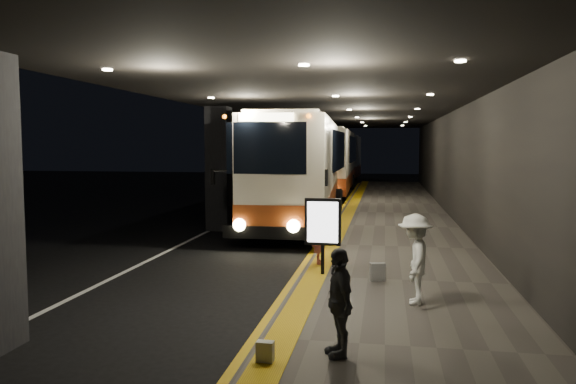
% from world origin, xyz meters
% --- Properties ---
extents(ground, '(90.00, 90.00, 0.00)m').
position_xyz_m(ground, '(0.00, 0.00, 0.00)').
color(ground, black).
extents(lane_line_white, '(0.12, 50.00, 0.01)m').
position_xyz_m(lane_line_white, '(-1.80, 5.00, 0.01)').
color(lane_line_white, silver).
rests_on(lane_line_white, ground).
extents(kerb_stripe_yellow, '(0.18, 50.00, 0.01)m').
position_xyz_m(kerb_stripe_yellow, '(2.35, 5.00, 0.01)').
color(kerb_stripe_yellow, gold).
rests_on(kerb_stripe_yellow, ground).
extents(sidewalk, '(4.50, 50.00, 0.15)m').
position_xyz_m(sidewalk, '(4.75, 5.00, 0.07)').
color(sidewalk, '#514C44').
rests_on(sidewalk, ground).
extents(tactile_strip, '(0.50, 50.00, 0.01)m').
position_xyz_m(tactile_strip, '(2.85, 5.00, 0.16)').
color(tactile_strip, gold).
rests_on(tactile_strip, sidewalk).
extents(terminal_wall, '(0.10, 50.00, 6.00)m').
position_xyz_m(terminal_wall, '(7.00, 5.00, 3.00)').
color(terminal_wall, black).
rests_on(terminal_wall, ground).
extents(support_columns, '(0.80, 24.80, 4.40)m').
position_xyz_m(support_columns, '(-1.50, 4.00, 2.20)').
color(support_columns, black).
rests_on(support_columns, ground).
extents(canopy, '(9.00, 50.00, 0.40)m').
position_xyz_m(canopy, '(2.50, 5.00, 4.60)').
color(canopy, black).
rests_on(canopy, support_columns).
extents(coach_main, '(3.30, 12.80, 3.96)m').
position_xyz_m(coach_main, '(1.06, 6.35, 1.90)').
color(coach_main, beige).
rests_on(coach_main, ground).
extents(coach_second, '(2.86, 12.45, 3.90)m').
position_xyz_m(coach_second, '(0.98, 19.31, 1.87)').
color(coach_second, beige).
rests_on(coach_second, ground).
extents(coach_third, '(2.91, 12.02, 3.75)m').
position_xyz_m(coach_third, '(0.77, 29.28, 1.80)').
color(coach_third, beige).
rests_on(coach_third, ground).
extents(passenger_boarding, '(0.49, 0.65, 1.62)m').
position_xyz_m(passenger_boarding, '(2.80, -1.81, 0.96)').
color(passenger_boarding, '#D66364').
rests_on(passenger_boarding, sidewalk).
extents(passenger_waiting_white, '(0.57, 1.10, 1.66)m').
position_xyz_m(passenger_waiting_white, '(4.91, -4.97, 0.98)').
color(passenger_waiting_white, white).
rests_on(passenger_waiting_white, sidewalk).
extents(passenger_waiting_grey, '(0.73, 0.99, 1.51)m').
position_xyz_m(passenger_waiting_grey, '(3.75, -7.77, 0.90)').
color(passenger_waiting_grey, '#4B4C50').
rests_on(passenger_waiting_grey, sidewalk).
extents(bag_polka, '(0.35, 0.24, 0.39)m').
position_xyz_m(bag_polka, '(4.23, -3.36, 0.34)').
color(bag_polka, black).
rests_on(bag_polka, sidewalk).
extents(bag_plain, '(0.24, 0.15, 0.29)m').
position_xyz_m(bag_plain, '(2.80, -8.19, 0.29)').
color(bag_plain, silver).
rests_on(bag_plain, sidewalk).
extents(info_sign, '(0.82, 0.17, 1.72)m').
position_xyz_m(info_sign, '(3.00, -2.98, 1.31)').
color(info_sign, black).
rests_on(info_sign, sidewalk).
extents(stanchion_post, '(0.05, 0.05, 1.18)m').
position_xyz_m(stanchion_post, '(2.95, -2.37, 0.74)').
color(stanchion_post, black).
rests_on(stanchion_post, sidewalk).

